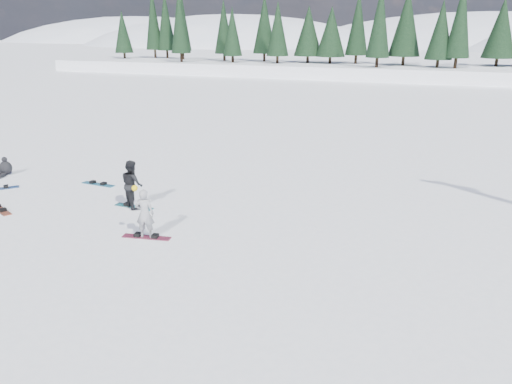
{
  "coord_description": "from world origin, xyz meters",
  "views": [
    {
      "loc": [
        10.66,
        -12.8,
        6.06
      ],
      "look_at": [
        5.24,
        1.24,
        1.1
      ],
      "focal_mm": 35.0,
      "sensor_mm": 36.0,
      "label": 1
    }
  ],
  "objects_px": {
    "snowboarder_woman": "(145,213)",
    "snowboard_loose_b": "(0,210)",
    "seated_rider": "(5,168)",
    "snowboarder_man": "(132,184)",
    "snowboard_loose_c": "(98,184)"
  },
  "relations": [
    {
      "from": "snowboarder_woman",
      "to": "snowboard_loose_b",
      "type": "distance_m",
      "value": 6.17
    },
    {
      "from": "snowboarder_woman",
      "to": "seated_rider",
      "type": "bearing_deg",
      "value": -36.6
    },
    {
      "from": "snowboarder_man",
      "to": "snowboard_loose_c",
      "type": "distance_m",
      "value": 3.5
    },
    {
      "from": "snowboarder_man",
      "to": "seated_rider",
      "type": "distance_m",
      "value": 7.7
    },
    {
      "from": "snowboarder_woman",
      "to": "seated_rider",
      "type": "relative_size",
      "value": 1.73
    },
    {
      "from": "snowboarder_woman",
      "to": "snowboarder_man",
      "type": "height_order",
      "value": "snowboarder_man"
    },
    {
      "from": "snowboarder_man",
      "to": "seated_rider",
      "type": "relative_size",
      "value": 1.76
    },
    {
      "from": "snowboarder_man",
      "to": "snowboard_loose_c",
      "type": "relative_size",
      "value": 1.14
    },
    {
      "from": "seated_rider",
      "to": "snowboard_loose_b",
      "type": "relative_size",
      "value": 0.65
    },
    {
      "from": "snowboard_loose_b",
      "to": "snowboarder_woman",
      "type": "bearing_deg",
      "value": 22.46
    },
    {
      "from": "snowboarder_man",
      "to": "snowboard_loose_c",
      "type": "bearing_deg",
      "value": 3.02
    },
    {
      "from": "snowboarder_man",
      "to": "seated_rider",
      "type": "bearing_deg",
      "value": 23.15
    },
    {
      "from": "seated_rider",
      "to": "snowboarder_woman",
      "type": "bearing_deg",
      "value": -28.11
    },
    {
      "from": "snowboarder_woman",
      "to": "snowboarder_man",
      "type": "distance_m",
      "value": 2.9
    },
    {
      "from": "snowboarder_man",
      "to": "snowboard_loose_c",
      "type": "xyz_separation_m",
      "value": [
        -2.91,
        1.75,
        -0.84
      ]
    }
  ]
}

